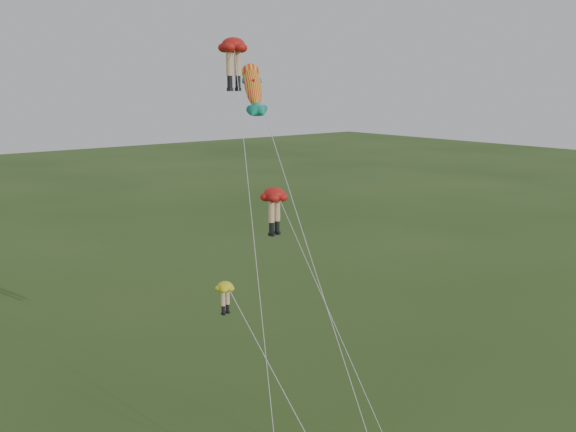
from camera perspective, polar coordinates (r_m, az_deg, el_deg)
legs_kite_red_high at (r=36.37m, az=-4.85°, el=14.26°), size 6.78×12.29×19.84m
legs_kite_red_mid at (r=34.35m, az=-1.12°, el=1.37°), size 1.84×9.75×11.92m
legs_kite_yellow at (r=28.27m, az=-5.00°, el=-7.58°), size 1.96×7.57×8.87m
fish_kite at (r=31.22m, az=-3.09°, el=11.34°), size 2.08×10.20×18.57m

